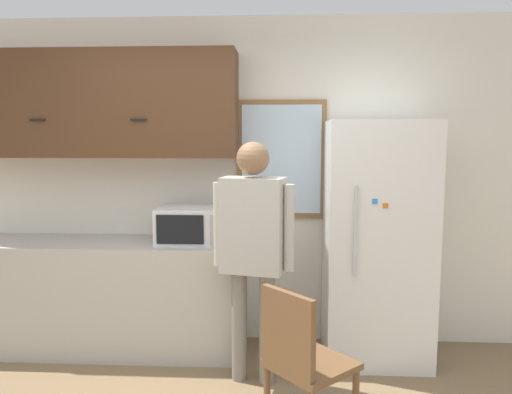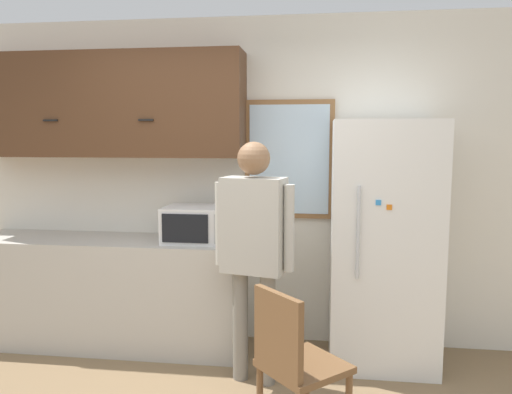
% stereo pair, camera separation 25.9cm
% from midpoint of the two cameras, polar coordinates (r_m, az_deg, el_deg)
% --- Properties ---
extents(back_wall, '(6.00, 0.06, 2.70)m').
position_cam_midpoint_polar(back_wall, '(4.21, -4.30, 1.69)').
color(back_wall, silver).
rests_on(back_wall, ground_plane).
extents(counter, '(2.25, 0.59, 0.90)m').
position_cam_midpoint_polar(counter, '(4.36, -19.20, -10.60)').
color(counter, '#BCB7AD').
rests_on(counter, ground_plane).
extents(upper_cabinets, '(2.25, 0.39, 0.83)m').
position_cam_midpoint_polar(upper_cabinets, '(4.27, -19.48, 9.92)').
color(upper_cabinets, '#51331E').
extents(microwave, '(0.51, 0.40, 0.28)m').
position_cam_midpoint_polar(microwave, '(3.98, -9.31, -3.18)').
color(microwave, white).
rests_on(microwave, counter).
extents(person, '(0.56, 0.31, 1.70)m').
position_cam_midpoint_polar(person, '(3.45, -2.51, -4.72)').
color(person, gray).
rests_on(person, ground_plane).
extents(refrigerator, '(0.79, 0.67, 1.85)m').
position_cam_midpoint_polar(refrigerator, '(3.93, 11.82, -5.07)').
color(refrigerator, white).
rests_on(refrigerator, ground_plane).
extents(chair, '(0.60, 0.60, 0.90)m').
position_cam_midpoint_polar(chair, '(2.96, 2.64, -17.84)').
color(chair, brown).
rests_on(chair, ground_plane).
extents(window, '(0.73, 0.05, 0.97)m').
position_cam_midpoint_polar(window, '(4.12, 1.11, 4.32)').
color(window, olive).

